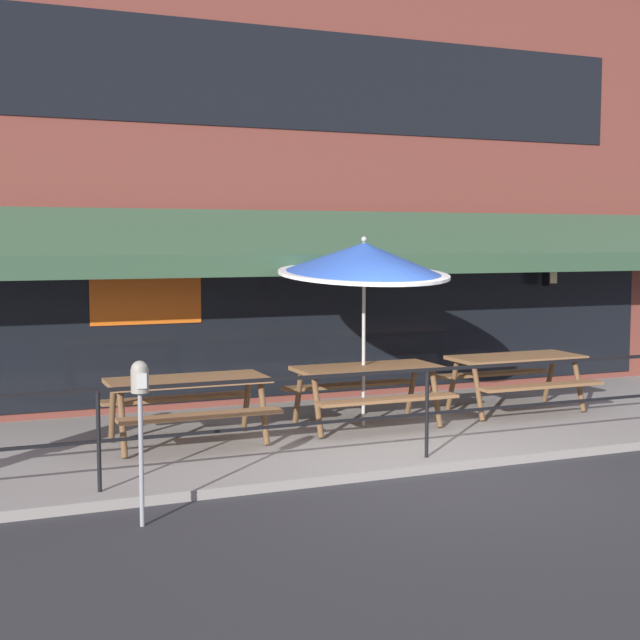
{
  "coord_description": "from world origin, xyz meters",
  "views": [
    {
      "loc": [
        -4.64,
        -7.95,
        2.42
      ],
      "look_at": [
        -0.7,
        1.6,
        1.5
      ],
      "focal_mm": 50.0,
      "sensor_mm": 36.0,
      "label": 1
    }
  ],
  "objects": [
    {
      "name": "ground_plane",
      "position": [
        0.0,
        0.0,
        0.0
      ],
      "size": [
        120.0,
        120.0,
        0.0
      ],
      "primitive_type": "plane",
      "color": "#2D2D30"
    },
    {
      "name": "patio_deck",
      "position": [
        0.0,
        2.0,
        0.05
      ],
      "size": [
        15.0,
        4.0,
        0.1
      ],
      "primitive_type": "cube",
      "color": "gray",
      "rests_on": "ground"
    },
    {
      "name": "restaurant_building",
      "position": [
        0.0,
        4.22,
        3.34
      ],
      "size": [
        15.0,
        1.6,
        6.71
      ],
      "color": "brown",
      "rests_on": "ground"
    },
    {
      "name": "patio_railing",
      "position": [
        0.0,
        0.3,
        0.8
      ],
      "size": [
        13.84,
        0.04,
        0.97
      ],
      "color": "black",
      "rests_on": "patio_deck"
    },
    {
      "name": "picnic_table_left",
      "position": [
        -2.22,
        1.87,
        0.71
      ],
      "size": [
        1.8,
        1.42,
        0.76
      ],
      "color": "brown",
      "rests_on": "patio_deck"
    },
    {
      "name": "picnic_table_centre",
      "position": [
        0.09,
        1.97,
        0.71
      ],
      "size": [
        1.8,
        1.42,
        0.76
      ],
      "color": "brown",
      "rests_on": "patio_deck"
    },
    {
      "name": "picnic_table_right",
      "position": [
        2.39,
        2.11,
        0.71
      ],
      "size": [
        1.8,
        1.42,
        0.76
      ],
      "color": "brown",
      "rests_on": "patio_deck"
    },
    {
      "name": "patio_umbrella_centre",
      "position": [
        0.09,
        2.08,
        2.18
      ],
      "size": [
        2.14,
        2.14,
        2.39
      ],
      "color": "#B7B2A8",
      "rests_on": "patio_deck"
    },
    {
      "name": "parking_meter_near",
      "position": [
        -3.22,
        -0.54,
        1.15
      ],
      "size": [
        0.15,
        0.16,
        1.42
      ],
      "color": "gray",
      "rests_on": "ground"
    }
  ]
}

